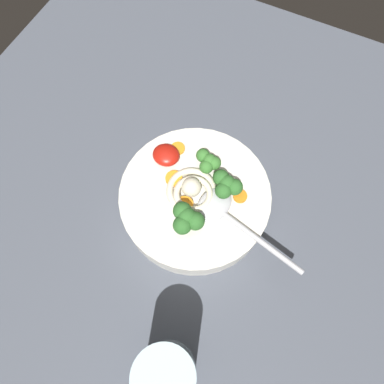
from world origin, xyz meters
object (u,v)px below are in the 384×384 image
noodle_pile (192,190)px  drinking_glass (167,372)px  soup_spoon (221,212)px  soup_bowl (192,197)px

noodle_pile → drinking_glass: 23.63cm
noodle_pile → soup_spoon: bearing=-11.7°
soup_bowl → drinking_glass: drinking_glass is taller
soup_spoon → drinking_glass: 21.45cm
drinking_glass → soup_bowl: bearing=108.9°
noodle_pile → soup_spoon: 5.27cm
noodle_pile → drinking_glass: (7.63, -22.36, 0.47)cm
soup_bowl → drinking_glass: size_ratio=1.86×
soup_spoon → drinking_glass: (2.47, -21.29, 0.70)cm
noodle_pile → soup_spoon: (5.16, -1.07, -0.23)cm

